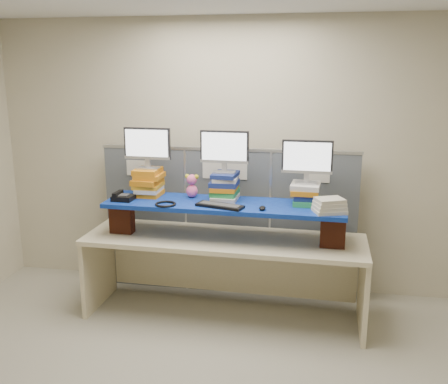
% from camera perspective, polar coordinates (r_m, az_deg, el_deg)
% --- Properties ---
extents(room, '(5.00, 4.00, 2.80)m').
position_cam_1_polar(room, '(3.26, -4.95, -1.94)').
color(room, beige).
rests_on(room, ground).
extents(cubicle_partition, '(2.60, 0.06, 1.53)m').
position_cam_1_polar(cubicle_partition, '(5.11, 0.41, -3.37)').
color(cubicle_partition, '#484E55').
rests_on(cubicle_partition, ground).
extents(desk, '(2.59, 0.81, 0.78)m').
position_cam_1_polar(desk, '(4.65, 0.00, -7.06)').
color(desk, beige).
rests_on(desk, ground).
extents(brick_pier_left, '(0.22, 0.12, 0.29)m').
position_cam_1_polar(brick_pier_left, '(4.79, -11.59, -2.89)').
color(brick_pier_left, maroon).
rests_on(brick_pier_left, desk).
extents(brick_pier_right, '(0.22, 0.12, 0.29)m').
position_cam_1_polar(brick_pier_right, '(4.42, 12.32, -4.35)').
color(brick_pier_right, maroon).
rests_on(brick_pier_right, desk).
extents(blue_board, '(2.17, 0.59, 0.04)m').
position_cam_1_polar(blue_board, '(4.50, 0.00, -1.48)').
color(blue_board, '#080D6D').
rests_on(blue_board, brick_pier_left).
extents(book_stack_left, '(0.27, 0.31, 0.26)m').
position_cam_1_polar(book_stack_left, '(4.77, -8.62, 1.14)').
color(book_stack_left, '#C77412').
rests_on(book_stack_left, blue_board).
extents(book_stack_center, '(0.25, 0.32, 0.25)m').
position_cam_1_polar(book_stack_center, '(4.58, 0.10, 0.65)').
color(book_stack_center, '#BCB9B3').
rests_on(book_stack_center, blue_board).
extents(book_stack_right, '(0.27, 0.32, 0.19)m').
position_cam_1_polar(book_stack_right, '(4.50, 9.32, -0.16)').
color(book_stack_right, '#248745').
rests_on(book_stack_right, blue_board).
extents(monitor_left, '(0.45, 0.13, 0.39)m').
position_cam_1_polar(monitor_left, '(4.71, -8.77, 5.27)').
color(monitor_left, '#B0B0B5').
rests_on(monitor_left, book_stack_left).
extents(monitor_center, '(0.45, 0.13, 0.39)m').
position_cam_1_polar(monitor_center, '(4.52, 0.05, 4.93)').
color(monitor_center, '#B0B0B5').
rests_on(monitor_center, book_stack_center).
extents(monitor_right, '(0.45, 0.13, 0.39)m').
position_cam_1_polar(monitor_right, '(4.44, 9.48, 3.74)').
color(monitor_right, '#B0B0B5').
rests_on(monitor_right, book_stack_right).
extents(keyboard, '(0.44, 0.25, 0.03)m').
position_cam_1_polar(keyboard, '(4.35, -0.47, -1.57)').
color(keyboard, black).
rests_on(keyboard, blue_board).
extents(mouse, '(0.07, 0.11, 0.03)m').
position_cam_1_polar(mouse, '(4.28, 4.40, -1.83)').
color(mouse, black).
rests_on(mouse, blue_board).
extents(desk_phone, '(0.19, 0.17, 0.08)m').
position_cam_1_polar(desk_phone, '(4.67, -11.49, -0.57)').
color(desk_phone, black).
rests_on(desk_phone, blue_board).
extents(headset, '(0.21, 0.21, 0.02)m').
position_cam_1_polar(headset, '(4.44, -6.69, -1.37)').
color(headset, black).
rests_on(headset, blue_board).
extents(plush_toy, '(0.13, 0.10, 0.22)m').
position_cam_1_polar(plush_toy, '(4.67, -3.69, 0.73)').
color(plush_toy, pink).
rests_on(plush_toy, blue_board).
extents(binder_stack, '(0.31, 0.28, 0.12)m').
position_cam_1_polar(binder_stack, '(4.27, 11.97, -1.56)').
color(binder_stack, beige).
rests_on(binder_stack, blue_board).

